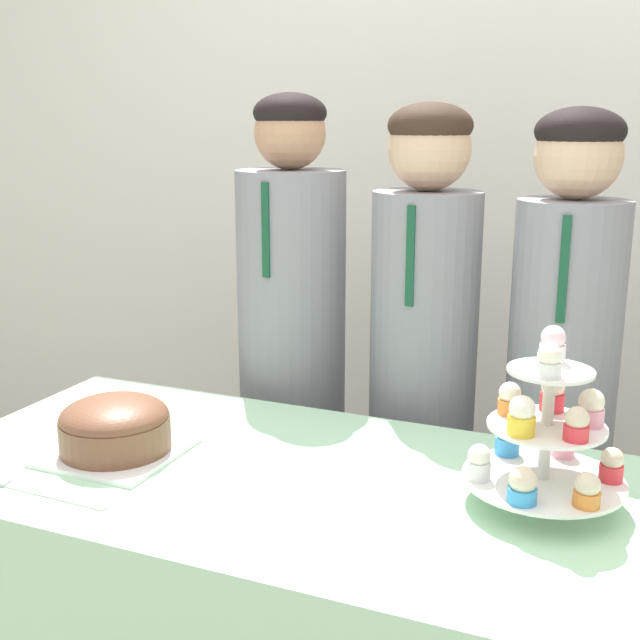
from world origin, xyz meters
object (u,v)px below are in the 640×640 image
(cake_knife, at_px, (12,486))
(student_2, at_px, (557,438))
(cupcake_stand, at_px, (546,433))
(student_0, at_px, (292,401))
(round_cake, at_px, (115,427))
(student_1, at_px, (421,417))

(cake_knife, xyz_separation_m, student_2, (0.85, 0.79, -0.07))
(cupcake_stand, height_order, student_2, student_2)
(cake_knife, xyz_separation_m, student_0, (0.18, 0.79, -0.07))
(round_cake, xyz_separation_m, student_1, (0.45, 0.59, -0.12))
(cupcake_stand, relative_size, student_2, 0.21)
(student_0, bearing_deg, student_2, -0.00)
(round_cake, height_order, student_1, student_1)
(student_0, bearing_deg, student_1, -0.00)
(round_cake, bearing_deg, cake_knife, -113.24)
(round_cake, relative_size, cupcake_stand, 0.80)
(cake_knife, xyz_separation_m, cupcake_stand, (0.88, 0.30, 0.13))
(round_cake, xyz_separation_m, student_0, (0.10, 0.59, -0.13))
(cupcake_stand, xyz_separation_m, student_1, (-0.35, 0.49, -0.20))
(cupcake_stand, bearing_deg, round_cake, -172.50)
(student_0, height_order, student_2, student_0)
(cake_knife, relative_size, student_0, 0.21)
(student_1, bearing_deg, student_2, -0.00)
(student_1, bearing_deg, cupcake_stand, -54.60)
(student_0, relative_size, student_2, 1.03)
(cake_knife, distance_m, student_1, 0.95)
(cupcake_stand, relative_size, student_1, 0.21)
(round_cake, relative_size, student_0, 0.16)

